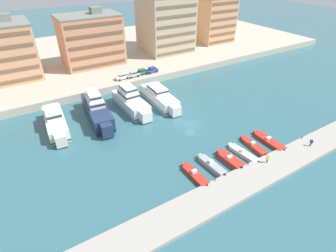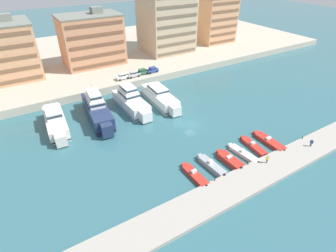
{
  "view_description": "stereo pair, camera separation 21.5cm",
  "coord_description": "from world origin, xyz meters",
  "px_view_note": "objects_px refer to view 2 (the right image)",
  "views": [
    {
      "loc": [
        -32.68,
        -43.2,
        34.48
      ],
      "look_at": [
        -7.03,
        -1.16,
        2.5
      ],
      "focal_mm": 28.0,
      "sensor_mm": 36.0,
      "label": 1
    },
    {
      "loc": [
        -32.5,
        -43.31,
        34.48
      ],
      "look_at": [
        -7.03,
        -1.16,
        2.5
      ],
      "focal_mm": 28.0,
      "sensor_mm": 36.0,
      "label": 2
    }
  ],
  "objects_px": {
    "motorboat_red_mid_left": "(230,160)",
    "car_green_mid_left": "(142,72)",
    "yacht_white_mid_left": "(131,101)",
    "car_white_far_left": "(123,76)",
    "motorboat_red_far_left": "(195,175)",
    "motorboat_white_center_left": "(243,154)",
    "car_silver_left": "(134,74)",
    "motorboat_grey_left": "(211,165)",
    "pedestrian_mid_deck": "(312,142)",
    "yacht_ivory_far_left": "(56,122)",
    "yacht_navy_left": "(97,110)",
    "motorboat_red_center": "(253,146)",
    "motorboat_red_center_right": "(269,141)",
    "yacht_white_center_left": "(160,97)",
    "pedestrian_near_edge": "(268,159)",
    "car_blue_center_left": "(152,70)"
  },
  "relations": [
    {
      "from": "motorboat_red_mid_left",
      "to": "car_green_mid_left",
      "type": "xyz_separation_m",
      "value": [
        3.35,
        45.43,
        2.65
      ]
    },
    {
      "from": "yacht_white_mid_left",
      "to": "car_white_far_left",
      "type": "height_order",
      "value": "yacht_white_mid_left"
    },
    {
      "from": "motorboat_red_far_left",
      "to": "car_white_far_left",
      "type": "distance_m",
      "value": 45.18
    },
    {
      "from": "motorboat_white_center_left",
      "to": "car_silver_left",
      "type": "height_order",
      "value": "car_silver_left"
    },
    {
      "from": "yacht_white_mid_left",
      "to": "motorboat_white_center_left",
      "type": "xyz_separation_m",
      "value": [
        11.41,
        -29.97,
        -1.77
      ]
    },
    {
      "from": "motorboat_grey_left",
      "to": "pedestrian_mid_deck",
      "type": "bearing_deg",
      "value": -16.03
    },
    {
      "from": "car_green_mid_left",
      "to": "car_white_far_left",
      "type": "bearing_deg",
      "value": -176.95
    },
    {
      "from": "yacht_ivory_far_left",
      "to": "yacht_navy_left",
      "type": "bearing_deg",
      "value": -2.01
    },
    {
      "from": "motorboat_red_center",
      "to": "motorboat_red_center_right",
      "type": "xyz_separation_m",
      "value": [
        4.19,
        -0.59,
        0.03
      ]
    },
    {
      "from": "pedestrian_mid_deck",
      "to": "car_green_mid_left",
      "type": "bearing_deg",
      "value": 105.5
    },
    {
      "from": "yacht_white_center_left",
      "to": "car_green_mid_left",
      "type": "distance_m",
      "value": 16.51
    },
    {
      "from": "motorboat_red_mid_left",
      "to": "motorboat_red_center_right",
      "type": "height_order",
      "value": "motorboat_red_mid_left"
    },
    {
      "from": "car_silver_left",
      "to": "car_green_mid_left",
      "type": "xyz_separation_m",
      "value": [
        3.17,
        0.44,
        0.0
      ]
    },
    {
      "from": "motorboat_red_center",
      "to": "car_green_mid_left",
      "type": "relative_size",
      "value": 1.84
    },
    {
      "from": "yacht_ivory_far_left",
      "to": "yacht_white_center_left",
      "type": "bearing_deg",
      "value": -2.53
    },
    {
      "from": "motorboat_white_center_left",
      "to": "car_green_mid_left",
      "type": "distance_m",
      "value": 45.36
    },
    {
      "from": "yacht_navy_left",
      "to": "pedestrian_near_edge",
      "type": "distance_m",
      "value": 41.06
    },
    {
      "from": "car_blue_center_left",
      "to": "pedestrian_mid_deck",
      "type": "xyz_separation_m",
      "value": [
        10.5,
        -50.85,
        -1.45
      ]
    },
    {
      "from": "car_white_far_left",
      "to": "car_silver_left",
      "type": "bearing_deg",
      "value": -1.08
    },
    {
      "from": "yacht_white_center_left",
      "to": "motorboat_red_center",
      "type": "relative_size",
      "value": 2.39
    },
    {
      "from": "yacht_white_mid_left",
      "to": "pedestrian_mid_deck",
      "type": "relative_size",
      "value": 10.02
    },
    {
      "from": "car_green_mid_left",
      "to": "car_silver_left",
      "type": "bearing_deg",
      "value": -172.1
    },
    {
      "from": "car_green_mid_left",
      "to": "car_blue_center_left",
      "type": "distance_m",
      "value": 3.67
    },
    {
      "from": "yacht_white_center_left",
      "to": "pedestrian_mid_deck",
      "type": "relative_size",
      "value": 10.6
    },
    {
      "from": "car_blue_center_left",
      "to": "pedestrian_near_edge",
      "type": "relative_size",
      "value": 2.4
    },
    {
      "from": "motorboat_white_center_left",
      "to": "car_green_mid_left",
      "type": "bearing_deg",
      "value": 90.67
    },
    {
      "from": "yacht_ivory_far_left",
      "to": "motorboat_white_center_left",
      "type": "distance_m",
      "value": 43.07
    },
    {
      "from": "car_silver_left",
      "to": "pedestrian_near_edge",
      "type": "relative_size",
      "value": 2.37
    },
    {
      "from": "yacht_ivory_far_left",
      "to": "pedestrian_near_edge",
      "type": "height_order",
      "value": "yacht_ivory_far_left"
    },
    {
      "from": "motorboat_red_far_left",
      "to": "yacht_white_mid_left",
      "type": "bearing_deg",
      "value": 88.35
    },
    {
      "from": "yacht_ivory_far_left",
      "to": "yacht_white_center_left",
      "type": "height_order",
      "value": "yacht_ivory_far_left"
    },
    {
      "from": "yacht_white_mid_left",
      "to": "motorboat_grey_left",
      "type": "height_order",
      "value": "yacht_white_mid_left"
    },
    {
      "from": "yacht_white_center_left",
      "to": "yacht_ivory_far_left",
      "type": "bearing_deg",
      "value": 177.47
    },
    {
      "from": "yacht_ivory_far_left",
      "to": "motorboat_red_center",
      "type": "relative_size",
      "value": 2.22
    },
    {
      "from": "pedestrian_near_edge",
      "to": "motorboat_red_center",
      "type": "bearing_deg",
      "value": 67.7
    },
    {
      "from": "motorboat_grey_left",
      "to": "pedestrian_mid_deck",
      "type": "relative_size",
      "value": 4.3
    },
    {
      "from": "car_blue_center_left",
      "to": "car_white_far_left",
      "type": "bearing_deg",
      "value": -179.07
    },
    {
      "from": "motorboat_red_far_left",
      "to": "motorboat_red_center_right",
      "type": "height_order",
      "value": "motorboat_red_far_left"
    },
    {
      "from": "motorboat_red_far_left",
      "to": "pedestrian_mid_deck",
      "type": "bearing_deg",
      "value": -12.72
    },
    {
      "from": "motorboat_grey_left",
      "to": "car_silver_left",
      "type": "bearing_deg",
      "value": 84.44
    },
    {
      "from": "motorboat_red_center",
      "to": "motorboat_grey_left",
      "type": "bearing_deg",
      "value": -178.64
    },
    {
      "from": "motorboat_red_center",
      "to": "car_white_far_left",
      "type": "bearing_deg",
      "value": 104.19
    },
    {
      "from": "car_green_mid_left",
      "to": "yacht_navy_left",
      "type": "bearing_deg",
      "value": -142.61
    },
    {
      "from": "pedestrian_near_edge",
      "to": "car_silver_left",
      "type": "bearing_deg",
      "value": 96.0
    },
    {
      "from": "motorboat_red_mid_left",
      "to": "car_silver_left",
      "type": "distance_m",
      "value": 45.07
    },
    {
      "from": "yacht_white_mid_left",
      "to": "yacht_white_center_left",
      "type": "relative_size",
      "value": 0.94
    },
    {
      "from": "motorboat_white_center_left",
      "to": "motorboat_red_center_right",
      "type": "height_order",
      "value": "motorboat_red_center_right"
    },
    {
      "from": "motorboat_red_mid_left",
      "to": "pedestrian_near_edge",
      "type": "distance_m",
      "value": 7.13
    },
    {
      "from": "pedestrian_mid_deck",
      "to": "car_white_far_left",
      "type": "bearing_deg",
      "value": 112.59
    },
    {
      "from": "car_green_mid_left",
      "to": "yacht_white_mid_left",
      "type": "bearing_deg",
      "value": -125.42
    }
  ]
}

